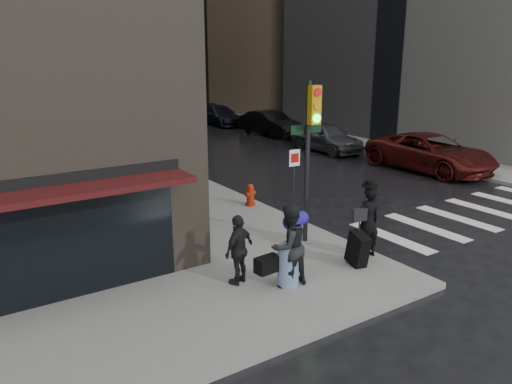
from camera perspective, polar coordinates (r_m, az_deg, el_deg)
ground at (r=12.38m, az=7.66°, el=-9.72°), size 140.00×140.00×0.00m
sidewalk_left at (r=36.50m, az=-21.46°, el=6.44°), size 4.00×50.00×0.15m
sidewalk_right at (r=41.42m, az=-2.81°, el=8.49°), size 3.00×50.00×0.15m
crosswalk at (r=18.42m, az=23.48°, el=-2.29°), size 8.50×3.00×0.01m
man_overcoat at (r=13.01m, az=12.43°, el=-3.82°), size 1.23×1.00×2.07m
man_jeans at (r=11.22m, az=3.67°, el=-6.18°), size 1.39×0.80×1.92m
man_greycoat at (r=11.38m, az=-1.96°, el=-6.58°), size 1.04×0.75×1.65m
traffic_light at (r=13.36m, az=6.07°, el=5.79°), size 1.11×0.50×4.43m
fire_hydrant at (r=17.23m, az=-0.65°, el=-0.44°), size 0.44×0.34×0.77m
parked_car_0 at (r=24.26m, az=19.30°, el=4.27°), size 2.85×6.07×1.68m
parked_car_1 at (r=27.74m, az=8.06°, el=6.25°), size 1.99×4.69×1.58m
parked_car_2 at (r=32.83m, az=1.62°, el=7.86°), size 1.89×4.91×1.59m
parked_car_3 at (r=37.84m, az=-4.19°, el=8.74°), size 2.08×4.92×1.42m
parked_car_4 at (r=43.36m, az=-7.93°, el=9.68°), size 2.37×4.99×1.65m
parked_car_5 at (r=48.77m, az=-11.64°, el=10.16°), size 1.91×5.03×1.64m
parked_car_6 at (r=54.59m, az=-13.82°, el=10.59°), size 3.07×6.03×1.63m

